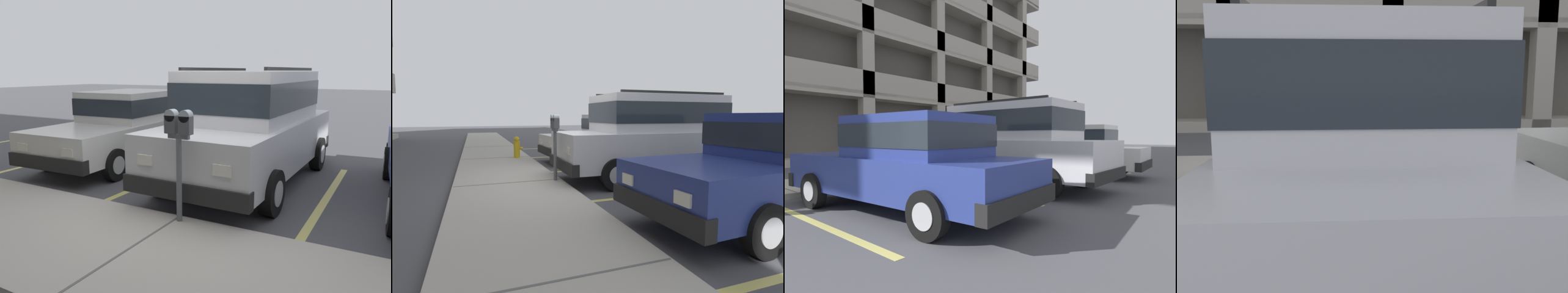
{
  "view_description": "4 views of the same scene",
  "coord_description": "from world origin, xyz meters",
  "views": [
    {
      "loc": [
        -2.42,
        4.24,
        1.98
      ],
      "look_at": [
        0.29,
        -0.73,
        0.85
      ],
      "focal_mm": 35.0,
      "sensor_mm": 36.0,
      "label": 1
    },
    {
      "loc": [
        -6.36,
        1.96,
        1.5
      ],
      "look_at": [
        -0.02,
        -0.42,
        0.82
      ],
      "focal_mm": 28.0,
      "sensor_mm": 36.0,
      "label": 2
    },
    {
      "loc": [
        -6.27,
        -6.31,
        1.23
      ],
      "look_at": [
        0.21,
        -0.94,
        0.93
      ],
      "focal_mm": 28.0,
      "sensor_mm": 36.0,
      "label": 3
    },
    {
      "loc": [
        -0.24,
        -5.92,
        1.62
      ],
      "look_at": [
        0.16,
        -1.14,
        0.83
      ],
      "focal_mm": 40.0,
      "sensor_mm": 36.0,
      "label": 4
    }
  ],
  "objects": [
    {
      "name": "silver_suv",
      "position": [
        -0.06,
        -2.16,
        1.09
      ],
      "size": [
        2.07,
        4.81,
        2.03
      ],
      "rotation": [
        0.0,
        0.0,
        -0.01
      ],
      "color": "silver",
      "rests_on": "ground_plane"
    },
    {
      "name": "fire_hydrant",
      "position": [
        3.84,
        0.65,
        0.46
      ],
      "size": [
        0.3,
        0.3,
        0.7
      ],
      "color": "gold",
      "rests_on": "sidewalk"
    },
    {
      "name": "dark_hatchback",
      "position": [
        2.98,
        -2.41,
        0.82
      ],
      "size": [
        1.97,
        4.55,
        1.54
      ],
      "rotation": [
        0.0,
        0.0,
        0.04
      ],
      "color": "silver",
      "rests_on": "ground_plane"
    },
    {
      "name": "sidewalk",
      "position": [
        0.0,
        1.3,
        0.06
      ],
      "size": [
        40.0,
        2.2,
        0.12
      ],
      "color": "#ADA89E",
      "rests_on": "ground_plane"
    },
    {
      "name": "parking_stall_lines",
      "position": [
        1.49,
        -1.4,
        0.0
      ],
      "size": [
        12.06,
        4.8,
        0.01
      ],
      "color": "#DBD16B",
      "rests_on": "ground_plane"
    },
    {
      "name": "ground_plane",
      "position": [
        0.0,
        0.0,
        -0.05
      ],
      "size": [
        80.0,
        80.0,
        0.1
      ],
      "color": "#4C4C51"
    },
    {
      "name": "red_sedan",
      "position": [
        -3.2,
        -2.29,
        0.82
      ],
      "size": [
        2.04,
        4.58,
        1.54
      ],
      "rotation": [
        0.0,
        0.0,
        0.06
      ],
      "color": "navy",
      "rests_on": "ground_plane"
    },
    {
      "name": "parking_meter_near",
      "position": [
        -0.07,
        0.35,
        1.17
      ],
      "size": [
        0.35,
        0.12,
        1.41
      ],
      "color": "#595B60",
      "rests_on": "sidewalk"
    }
  ]
}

